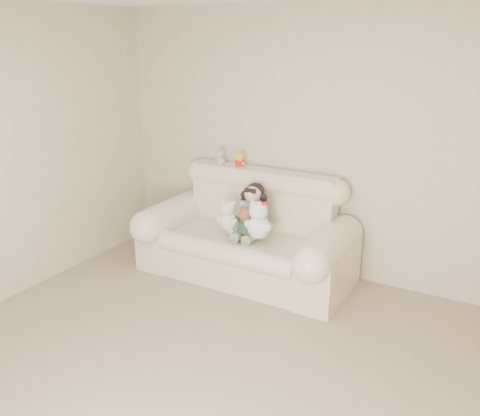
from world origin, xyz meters
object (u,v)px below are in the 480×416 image
Objects in this scene: seated_child at (253,209)px; cream_teddy at (228,212)px; white_cat at (259,216)px; brown_teddy at (246,218)px; sofa at (245,228)px.

seated_child reaches higher than cream_teddy.
cream_teddy is (-0.35, 0.04, -0.04)m from white_cat.
brown_teddy is at bearing -0.70° from cream_teddy.
brown_teddy is (0.03, -0.19, -0.03)m from seated_child.
brown_teddy is at bearing -56.97° from sofa.
sofa is at bearing 40.43° from cream_teddy.
brown_teddy is (0.07, -0.11, 0.15)m from sofa.
cream_teddy is at bearing 152.49° from white_cat.
white_cat reaches higher than brown_teddy.
cream_teddy is at bearing 173.54° from brown_teddy.
seated_child is at bearing 48.49° from cream_teddy.
brown_teddy is at bearing -88.91° from seated_child.
sofa is at bearing 127.14° from white_cat.
white_cat is (0.22, -0.14, 0.21)m from sofa.
white_cat is (0.15, -0.02, 0.05)m from brown_teddy.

